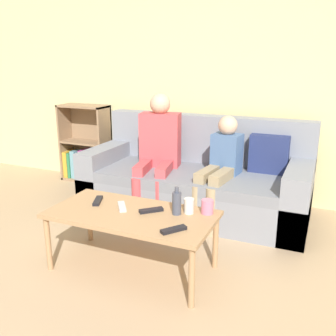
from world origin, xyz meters
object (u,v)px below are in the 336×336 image
at_px(couch, 197,182).
at_px(coffee_table, 132,218).
at_px(person_child, 221,163).
at_px(tv_remote_0, 174,230).
at_px(person_adult, 158,145).
at_px(cup_far, 207,207).
at_px(tv_remote_1, 151,210).
at_px(tv_remote_3, 98,201).
at_px(bookshelf, 86,152).
at_px(tv_remote_2, 122,207).
at_px(cup_near, 189,206).
at_px(bottle, 177,203).

relative_size(couch, coffee_table, 1.86).
bearing_deg(person_child, tv_remote_0, -79.92).
distance_m(person_adult, cup_far, 1.26).
xyz_separation_m(person_adult, tv_remote_0, (0.70, -1.30, -0.21)).
xyz_separation_m(tv_remote_1, tv_remote_3, (-0.45, 0.01, 0.00)).
bearing_deg(cup_far, bookshelf, 144.75).
distance_m(cup_far, tv_remote_2, 0.61).
xyz_separation_m(coffee_table, tv_remote_1, (0.12, 0.07, 0.05)).
height_order(coffee_table, tv_remote_2, tv_remote_2).
distance_m(cup_far, tv_remote_1, 0.39).
distance_m(person_adult, cup_near, 1.22).
bearing_deg(cup_near, person_adult, 124.95).
height_order(tv_remote_3, bottle, bottle).
height_order(bookshelf, bottle, bookshelf).
relative_size(bookshelf, cup_near, 8.83).
height_order(cup_near, tv_remote_1, cup_near).
xyz_separation_m(couch, coffee_table, (-0.05, -1.23, 0.10)).
distance_m(couch, cup_near, 1.14).
distance_m(cup_near, cup_far, 0.13).
bearing_deg(coffee_table, tv_remote_3, 167.42).
height_order(person_adult, tv_remote_3, person_adult).
height_order(coffee_table, bottle, bottle).
relative_size(person_adult, tv_remote_3, 6.55).
bearing_deg(couch, coffee_table, -92.47).
bearing_deg(tv_remote_2, tv_remote_0, -58.00).
height_order(coffee_table, tv_remote_3, tv_remote_3).
distance_m(bookshelf, cup_near, 2.43).
bearing_deg(tv_remote_3, bookshelf, 105.20).
height_order(coffee_table, person_adult, person_adult).
height_order(person_adult, tv_remote_1, person_adult).
bearing_deg(tv_remote_2, couch, 47.04).
distance_m(person_adult, tv_remote_0, 1.49).
xyz_separation_m(couch, person_adult, (-0.37, -0.09, 0.36)).
xyz_separation_m(couch, person_child, (0.28, -0.13, 0.26)).
relative_size(cup_near, tv_remote_0, 0.65).
distance_m(person_child, tv_remote_2, 1.14).
bearing_deg(tv_remote_3, tv_remote_1, -23.52).
bearing_deg(cup_far, tv_remote_1, -160.76).
bearing_deg(tv_remote_3, person_child, 34.74).
xyz_separation_m(bookshelf, coffee_table, (1.54, -1.63, 0.05)).
height_order(tv_remote_2, bottle, bottle).
xyz_separation_m(tv_remote_2, tv_remote_3, (-0.22, 0.03, 0.00)).
distance_m(tv_remote_2, tv_remote_3, 0.23).
xyz_separation_m(bookshelf, cup_near, (1.91, -1.48, 0.14)).
xyz_separation_m(person_child, tv_remote_0, (0.06, -1.26, -0.11)).
relative_size(bookshelf, coffee_table, 0.81).
xyz_separation_m(couch, tv_remote_1, (0.07, -1.16, 0.15)).
xyz_separation_m(cup_near, tv_remote_2, (-0.47, -0.11, -0.04)).
height_order(cup_near, bottle, bottle).
bearing_deg(person_child, tv_remote_1, -93.85).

